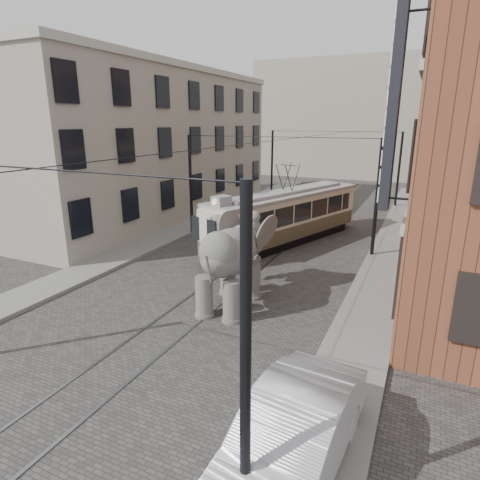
% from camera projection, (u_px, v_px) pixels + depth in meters
% --- Properties ---
extents(ground, '(120.00, 120.00, 0.00)m').
position_uv_depth(ground, '(230.00, 280.00, 17.86)').
color(ground, '#484543').
extents(tram_rails, '(1.54, 80.00, 0.02)m').
position_uv_depth(tram_rails, '(230.00, 280.00, 17.86)').
color(tram_rails, slate).
rests_on(tram_rails, ground).
extents(sidewalk_right, '(2.00, 60.00, 0.15)m').
position_uv_depth(sidewalk_right, '(372.00, 304.00, 15.42)').
color(sidewalk_right, slate).
rests_on(sidewalk_right, ground).
extents(sidewalk_left, '(2.00, 60.00, 0.15)m').
position_uv_depth(sidewalk_left, '(115.00, 259.00, 20.46)').
color(sidewalk_left, slate).
rests_on(sidewalk_left, ground).
extents(stucco_building, '(7.00, 24.00, 10.00)m').
position_uv_depth(stucco_building, '(155.00, 146.00, 29.60)').
color(stucco_building, gray).
rests_on(stucco_building, ground).
extents(distant_block, '(28.00, 10.00, 14.00)m').
position_uv_depth(distant_block, '(371.00, 119.00, 50.73)').
color(distant_block, gray).
rests_on(distant_block, ground).
extents(catenary, '(11.00, 30.20, 6.00)m').
position_uv_depth(catenary, '(268.00, 195.00, 21.45)').
color(catenary, black).
rests_on(catenary, ground).
extents(tram, '(6.04, 11.41, 4.48)m').
position_uv_depth(tram, '(287.00, 205.00, 22.82)').
color(tram, beige).
rests_on(tram, ground).
extents(elephant, '(3.27, 5.57, 3.32)m').
position_uv_depth(elephant, '(229.00, 265.00, 14.91)').
color(elephant, '#5D5A56').
rests_on(elephant, ground).
extents(parked_car, '(2.16, 5.23, 1.68)m').
position_uv_depth(parked_car, '(290.00, 440.00, 7.79)').
color(parked_car, silver).
rests_on(parked_car, ground).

